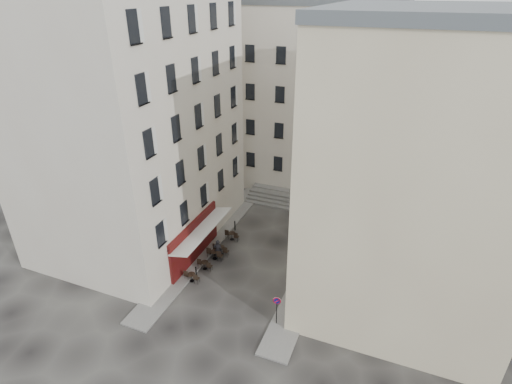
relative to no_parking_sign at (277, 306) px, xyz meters
The scene contains 18 objects.
ground 5.30m from the no_parking_sign, 140.06° to the left, with size 90.00×90.00×0.00m, color black.
sidewalk_left 11.18m from the no_parking_sign, 139.14° to the left, with size 2.00×22.00×0.12m, color slate.
sidewalk_right 6.46m from the no_parking_sign, 84.26° to the left, with size 2.00×18.00×0.12m, color slate.
building_left 17.92m from the no_parking_sign, 156.52° to the left, with size 12.20×16.20×20.60m.
building_right 12.19m from the no_parking_sign, 45.49° to the left, with size 12.20×14.20×18.60m.
building_back 24.04m from the no_parking_sign, 102.36° to the left, with size 18.20×10.20×18.60m.
cafe_storefront 9.23m from the no_parking_sign, 152.61° to the left, with size 1.74×7.30×3.50m.
stone_steps 16.33m from the no_parking_sign, 103.76° to the left, with size 9.00×3.15×0.80m.
bollard_near 7.55m from the no_parking_sign, 162.52° to the left, with size 0.12×0.12×0.98m.
bollard_mid 9.21m from the no_parking_sign, 141.12° to the left, with size 0.12×0.12×0.98m.
bollard_far 11.72m from the no_parking_sign, 127.62° to the left, with size 0.12×0.12×0.98m.
no_parking_sign is the anchor object (origin of this frame).
bistro_table_a 7.48m from the no_parking_sign, 166.50° to the left, with size 1.22×0.57×0.86m.
bistro_table_b 7.82m from the no_parking_sign, 154.37° to the left, with size 1.22×0.57×0.85m.
bistro_table_c 8.43m from the no_parking_sign, 145.01° to the left, with size 1.35×0.64×0.95m.
bistro_table_d 8.70m from the no_parking_sign, 140.40° to the left, with size 1.34×0.63×0.94m.
bistro_table_e 10.35m from the no_parking_sign, 130.84° to the left, with size 1.26×0.59×0.88m.
pedestrian 8.28m from the no_parking_sign, 143.43° to the left, with size 0.64×0.42×1.77m, color black.
Camera 1 is at (9.68, -21.35, 19.48)m, focal length 28.00 mm.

